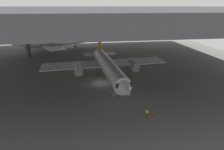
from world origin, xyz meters
TOP-DOWN VIEW (x-y plane):
  - ground_plane at (0.00, 0.00)m, footprint 110.00×110.00m
  - hangar_structure at (-0.06, 13.76)m, footprint 121.00×99.00m
  - airplane_main at (2.05, 3.05)m, footprint 34.12×35.29m
  - boarding_stairs at (3.30, -6.68)m, footprint 4.21×1.76m
  - crew_worker_near_nose at (5.90, -16.77)m, footprint 0.50×0.36m
  - crew_worker_by_stairs at (2.54, -8.64)m, footprint 0.55×0.24m
  - airplane_distant at (-15.61, 41.79)m, footprint 32.31×32.34m
  - traffic_cone_orange at (7.29, -16.19)m, footprint 0.36×0.36m

SIDE VIEW (x-z plane):
  - ground_plane at x=0.00m, z-range 0.00..0.00m
  - traffic_cone_orange at x=7.29m, z-range -0.01..0.59m
  - boarding_stairs at x=3.30m, z-range -1.57..3.02m
  - crew_worker_near_nose at x=5.90m, z-range 0.12..1.78m
  - crew_worker_by_stairs at x=2.54m, z-range 0.13..1.89m
  - airplane_distant at x=-15.61m, z-range -2.06..8.71m
  - airplane_main at x=2.05m, z-range -2.17..8.93m
  - hangar_structure at x=-0.06m, z-range 8.19..25.82m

